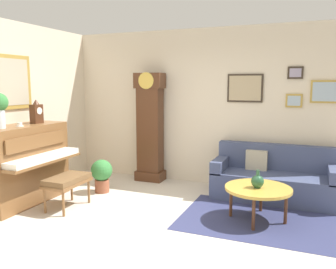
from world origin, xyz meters
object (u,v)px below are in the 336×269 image
Objects in this scene: piano_bench at (67,181)px; grandfather_clock at (150,130)px; couch at (274,179)px; mantel_clock at (36,113)px; green_jug at (257,181)px; teacup at (20,125)px; piano at (23,164)px; coffee_table at (258,189)px; potted_plant at (102,174)px.

grandfather_clock reaches higher than piano_bench.
mantel_clock reaches higher than couch.
green_jug is (3.43, 0.25, -0.83)m from mantel_clock.
couch is at bearing 20.39° from mantel_clock.
couch is 1.10m from green_jug.
mantel_clock is at bearing 98.94° from teacup.
piano_bench is 1.27m from mantel_clock.
piano is 1.64× the size of coffee_table.
couch is at bearing 26.64° from teacup.
potted_plant is at bearing 173.44° from green_jug.
green_jug is at bearing 11.38° from teacup.
green_jug is (-0.12, -1.07, 0.23)m from couch.
piano is at bearing -176.86° from piano_bench.
couch reaches higher than piano_bench.
couch is 1.06m from coffee_table.
potted_plant is (0.83, 0.88, -0.28)m from piano.
piano_bench is at bearing -93.37° from potted_plant.
teacup is at bearing -127.79° from potted_plant.
teacup is (-3.37, -0.71, 0.80)m from coffee_table.
grandfather_clock is 1.26m from potted_plant.
couch reaches higher than coffee_table.
teacup is (-0.71, -0.14, 0.82)m from piano_bench.
green_jug is at bearing 11.53° from piano_bench.
piano_bench is 1.98m from grandfather_clock.
mantel_clock is at bearing -175.84° from green_jug.
teacup is at bearing -81.06° from mantel_clock.
piano is 12.41× the size of teacup.
mantel_clock is at bearing -129.41° from grandfather_clock.
coffee_table is 3.58m from mantel_clock.
coffee_table is 3.67× the size of green_jug.
piano_bench is (0.78, 0.04, -0.20)m from piano.
couch is 2.16× the size of coffee_table.
mantel_clock is (-0.78, 0.29, 0.96)m from piano_bench.
green_jug is at bearing -6.56° from potted_plant.
mantel_clock is (-1.27, -1.54, 0.41)m from grandfather_clock.
teacup is 1.53m from potted_plant.
teacup is (0.07, -0.43, -0.15)m from mantel_clock.
teacup reaches higher than potted_plant.
piano is at bearing 126.86° from teacup.
mantel_clock is (0.00, 0.34, 0.76)m from piano.
potted_plant is (-0.44, -0.99, -0.64)m from grandfather_clock.
piano is 0.71× the size of grandfather_clock.
grandfather_clock is at bearing 58.66° from teacup.
grandfather_clock reaches higher than teacup.
potted_plant is at bearing 33.65° from mantel_clock.
couch is at bearing 30.15° from piano_bench.
grandfather_clock reaches higher than green_jug.
teacup is 0.21× the size of potted_plant.
couch is 3.94m from mantel_clock.
teacup is 0.48× the size of green_jug.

